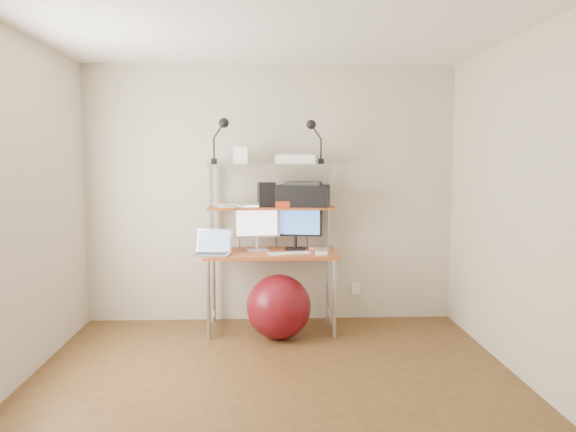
# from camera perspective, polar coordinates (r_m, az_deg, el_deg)

# --- Properties ---
(room) EXTENTS (3.60, 3.60, 3.60)m
(room) POSITION_cam_1_polar(r_m,az_deg,el_deg) (3.72, -1.44, 0.44)
(room) COLOR brown
(room) RESTS_ON ground
(computer_desk) EXTENTS (1.20, 0.60, 1.57)m
(computer_desk) POSITION_cam_1_polar(r_m,az_deg,el_deg) (5.24, -1.73, -1.22)
(computer_desk) COLOR #C55926
(computer_desk) RESTS_ON ground
(desktop) EXTENTS (1.20, 0.60, 0.00)m
(desktop) POSITION_cam_1_polar(r_m,az_deg,el_deg) (5.21, -1.71, -3.65)
(desktop) COLOR #C55926
(desktop) RESTS_ON computer_desk
(mid_shelf) EXTENTS (1.18, 0.34, 0.00)m
(mid_shelf) POSITION_cam_1_polar(r_m,az_deg,el_deg) (5.29, -1.74, 0.98)
(mid_shelf) COLOR #C55926
(mid_shelf) RESTS_ON computer_desk
(top_shelf) EXTENTS (1.18, 0.34, 0.00)m
(top_shelf) POSITION_cam_1_polar(r_m,az_deg,el_deg) (5.27, -1.76, 5.31)
(top_shelf) COLOR #AEAEB3
(top_shelf) RESTS_ON computer_desk
(floor) EXTENTS (3.60, 3.60, 0.00)m
(floor) POSITION_cam_1_polar(r_m,az_deg,el_deg) (4.03, -1.39, -17.54)
(floor) COLOR brown
(floor) RESTS_ON ground
(wall_outlet) EXTENTS (0.08, 0.01, 0.12)m
(wall_outlet) POSITION_cam_1_polar(r_m,az_deg,el_deg) (5.71, 6.88, -7.35)
(wall_outlet) COLOR white
(wall_outlet) RESTS_ON room
(monitor_silver) EXTENTS (0.43, 0.19, 0.48)m
(monitor_silver) POSITION_cam_1_polar(r_m,az_deg,el_deg) (5.26, -3.17, -0.74)
(monitor_silver) COLOR #B4B4B9
(monitor_silver) RESTS_ON desktop
(monitor_black) EXTENTS (0.51, 0.17, 0.51)m
(monitor_black) POSITION_cam_1_polar(r_m,az_deg,el_deg) (5.32, 0.76, -0.68)
(monitor_black) COLOR black
(monitor_black) RESTS_ON desktop
(laptop) EXTENTS (0.37, 0.32, 0.28)m
(laptop) POSITION_cam_1_polar(r_m,az_deg,el_deg) (5.10, -7.62, -3.36)
(laptop) COLOR silver
(laptop) RESTS_ON desktop
(keyboard) EXTENTS (0.40, 0.19, 0.01)m
(keyboard) POSITION_cam_1_polar(r_m,az_deg,el_deg) (5.10, 0.08, -3.81)
(keyboard) COLOR white
(keyboard) RESTS_ON desktop
(mouse) EXTENTS (0.10, 0.07, 0.03)m
(mouse) POSITION_cam_1_polar(r_m,az_deg,el_deg) (5.06, 3.43, -3.78)
(mouse) COLOR white
(mouse) RESTS_ON desktop
(mac_mini) EXTENTS (0.21, 0.21, 0.04)m
(mac_mini) POSITION_cam_1_polar(r_m,az_deg,el_deg) (5.34, 3.15, -3.24)
(mac_mini) COLOR silver
(mac_mini) RESTS_ON desktop
(phone) EXTENTS (0.10, 0.14, 0.01)m
(phone) POSITION_cam_1_polar(r_m,az_deg,el_deg) (5.08, -1.54, -3.85)
(phone) COLOR black
(phone) RESTS_ON desktop
(printer) EXTENTS (0.55, 0.43, 0.23)m
(printer) POSITION_cam_1_polar(r_m,az_deg,el_deg) (5.32, 1.56, 2.18)
(printer) COLOR black
(printer) RESTS_ON mid_shelf
(nas_cube) EXTENTS (0.18, 0.18, 0.23)m
(nas_cube) POSITION_cam_1_polar(r_m,az_deg,el_deg) (5.26, -2.20, 2.19)
(nas_cube) COLOR black
(nas_cube) RESTS_ON mid_shelf
(red_box) EXTENTS (0.21, 0.15, 0.06)m
(red_box) POSITION_cam_1_polar(r_m,az_deg,el_deg) (5.24, -0.22, 1.24)
(red_box) COLOR red
(red_box) RESTS_ON mid_shelf
(scanner) EXTENTS (0.40, 0.28, 0.10)m
(scanner) POSITION_cam_1_polar(r_m,az_deg,el_deg) (5.28, 0.82, 5.82)
(scanner) COLOR white
(scanner) RESTS_ON top_shelf
(box_white) EXTENTS (0.15, 0.13, 0.16)m
(box_white) POSITION_cam_1_polar(r_m,az_deg,el_deg) (5.25, -4.75, 6.14)
(box_white) COLOR white
(box_white) RESTS_ON top_shelf
(box_grey) EXTENTS (0.10, 0.10, 0.10)m
(box_grey) POSITION_cam_1_polar(r_m,az_deg,el_deg) (5.33, -4.80, 5.83)
(box_grey) COLOR #313033
(box_grey) RESTS_ON top_shelf
(clip_lamp_left) EXTENTS (0.17, 0.09, 0.42)m
(clip_lamp_left) POSITION_cam_1_polar(r_m,az_deg,el_deg) (5.20, -6.74, 8.63)
(clip_lamp_left) COLOR black
(clip_lamp_left) RESTS_ON top_shelf
(clip_lamp_right) EXTENTS (0.16, 0.09, 0.41)m
(clip_lamp_right) POSITION_cam_1_polar(r_m,az_deg,el_deg) (5.21, 2.59, 8.55)
(clip_lamp_right) COLOR black
(clip_lamp_right) RESTS_ON top_shelf
(exercise_ball) EXTENTS (0.57, 0.57, 0.57)m
(exercise_ball) POSITION_cam_1_polar(r_m,az_deg,el_deg) (5.06, -0.94, -9.21)
(exercise_ball) COLOR maroon
(exercise_ball) RESTS_ON floor
(paper_stack) EXTENTS (0.38, 0.42, 0.02)m
(paper_stack) POSITION_cam_1_polar(r_m,az_deg,el_deg) (5.30, -5.91, 1.08)
(paper_stack) COLOR white
(paper_stack) RESTS_ON mid_shelf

